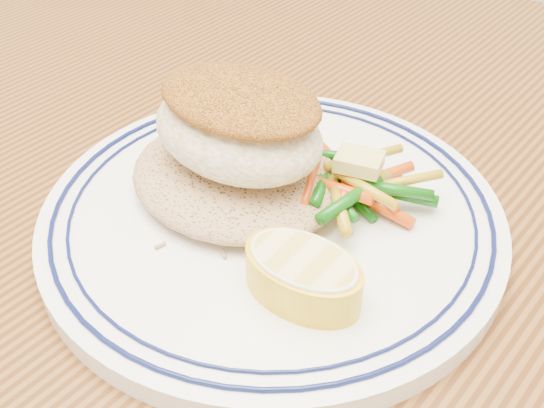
{
  "coord_description": "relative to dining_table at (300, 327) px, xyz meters",
  "views": [
    {
      "loc": [
        0.2,
        -0.27,
        1.04
      ],
      "look_at": [
        -0.02,
        -0.01,
        0.77
      ],
      "focal_mm": 45.0,
      "sensor_mm": 36.0,
      "label": 1
    }
  ],
  "objects": [
    {
      "name": "dining_table",
      "position": [
        0.0,
        0.0,
        0.0
      ],
      "size": [
        1.5,
        0.9,
        0.75
      ],
      "color": "#49270E",
      "rests_on": "ground"
    },
    {
      "name": "plate",
      "position": [
        -0.02,
        -0.01,
        0.11
      ],
      "size": [
        0.29,
        0.29,
        0.02
      ],
      "color": "white",
      "rests_on": "dining_table"
    },
    {
      "name": "rice_pilaf",
      "position": [
        -0.05,
        -0.01,
        0.13
      ],
      "size": [
        0.14,
        0.13,
        0.03
      ],
      "primitive_type": "ellipsoid",
      "color": "#9F794F",
      "rests_on": "plate"
    },
    {
      "name": "fish_fillet",
      "position": [
        -0.05,
        -0.01,
        0.16
      ],
      "size": [
        0.12,
        0.09,
        0.06
      ],
      "color": "beige",
      "rests_on": "rice_pilaf"
    },
    {
      "name": "vegetable_pile",
      "position": [
        0.02,
        0.02,
        0.13
      ],
      "size": [
        0.1,
        0.09,
        0.03
      ],
      "color": "#0B4F09",
      "rests_on": "plate"
    },
    {
      "name": "butter_pat",
      "position": [
        0.02,
        0.03,
        0.14
      ],
      "size": [
        0.03,
        0.03,
        0.01
      ],
      "primitive_type": "cube",
      "rotation": [
        0.0,
        0.0,
        0.32
      ],
      "color": "#D5C668",
      "rests_on": "vegetable_pile"
    },
    {
      "name": "lemon_wedge",
      "position": [
        0.04,
        -0.06,
        0.13
      ],
      "size": [
        0.07,
        0.07,
        0.03
      ],
      "color": "yellow",
      "rests_on": "plate"
    }
  ]
}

